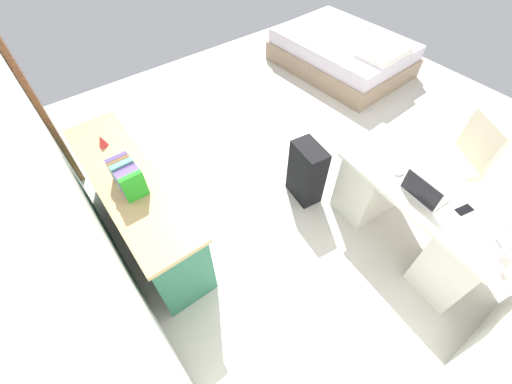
# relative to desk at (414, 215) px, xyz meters

# --- Properties ---
(ground_plane) EXTENTS (5.94, 5.94, 0.00)m
(ground_plane) POSITION_rel_desk_xyz_m (1.32, -0.19, -0.38)
(ground_plane) COLOR beige
(wall_back) EXTENTS (4.55, 0.10, 2.83)m
(wall_back) POSITION_rel_desk_xyz_m (1.32, 2.27, 1.04)
(wall_back) COLOR silver
(wall_back) RESTS_ON ground_plane
(door_wooden) EXTENTS (0.88, 0.05, 2.04)m
(door_wooden) POSITION_rel_desk_xyz_m (3.05, 2.19, 0.64)
(door_wooden) COLOR brown
(door_wooden) RESTS_ON ground_plane
(desk) EXTENTS (1.49, 0.77, 0.72)m
(desk) POSITION_rel_desk_xyz_m (0.00, 0.00, 0.00)
(desk) COLOR silver
(desk) RESTS_ON ground_plane
(office_chair) EXTENTS (0.63, 0.63, 0.94)m
(office_chair) POSITION_rel_desk_xyz_m (0.13, -0.76, 0.04)
(office_chair) COLOR black
(office_chair) RESTS_ON ground_plane
(credenza) EXTENTS (1.80, 0.48, 0.79)m
(credenza) POSITION_rel_desk_xyz_m (1.53, 1.89, 0.02)
(credenza) COLOR #28664C
(credenza) RESTS_ON ground_plane
(bed) EXTENTS (1.97, 1.50, 0.58)m
(bed) POSITION_rel_desk_xyz_m (2.53, -1.82, -0.13)
(bed) COLOR gray
(bed) RESTS_ON ground_plane
(suitcase_black) EXTENTS (0.39, 0.27, 0.66)m
(suitcase_black) POSITION_rel_desk_xyz_m (0.98, 0.38, -0.05)
(suitcase_black) COLOR black
(suitcase_black) RESTS_ON ground_plane
(laptop) EXTENTS (0.33, 0.24, 0.21)m
(laptop) POSITION_rel_desk_xyz_m (0.01, 0.11, 0.39)
(laptop) COLOR #B7B7BC
(laptop) RESTS_ON desk
(computer_mouse) EXTENTS (0.07, 0.10, 0.03)m
(computer_mouse) POSITION_rel_desk_xyz_m (0.27, 0.05, 0.36)
(computer_mouse) COLOR white
(computer_mouse) RESTS_ON desk
(cell_phone_near_laptop) EXTENTS (0.09, 0.15, 0.01)m
(cell_phone_near_laptop) POSITION_rel_desk_xyz_m (-0.27, -0.03, 0.35)
(cell_phone_near_laptop) COLOR black
(cell_phone_near_laptop) RESTS_ON desk
(desk_lamp) EXTENTS (0.16, 0.11, 0.34)m
(desk_lamp) POSITION_rel_desk_xyz_m (-0.51, 0.04, 0.60)
(desk_lamp) COLOR silver
(desk_lamp) RESTS_ON desk
(book_row) EXTENTS (0.32, 0.17, 0.24)m
(book_row) POSITION_rel_desk_xyz_m (1.42, 1.89, 0.52)
(book_row) COLOR green
(book_row) RESTS_ON credenza
(figurine_small) EXTENTS (0.08, 0.08, 0.11)m
(figurine_small) POSITION_rel_desk_xyz_m (2.00, 1.89, 0.47)
(figurine_small) COLOR red
(figurine_small) RESTS_ON credenza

